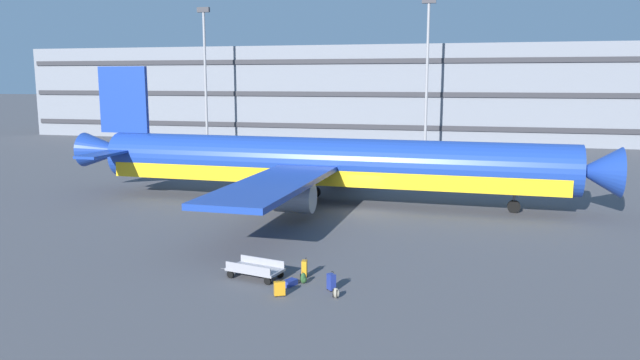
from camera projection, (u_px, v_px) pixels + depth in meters
ground_plane at (363, 210)px, 43.80m from camera, size 600.00×600.00×0.00m
terminal_structure at (423, 93)px, 94.65m from camera, size 128.46×15.17×14.36m
airliner at (322, 164)px, 46.14m from camera, size 41.79×33.84×10.36m
light_mast_far_left at (205, 65)px, 87.08m from camera, size 1.80×0.50×19.40m
light_mast_left at (427, 62)px, 79.61m from camera, size 1.80×0.50×19.73m
suitcase_small at (331, 282)px, 27.01m from camera, size 0.46×0.47×0.86m
suitcase_black at (304, 268)px, 28.82m from camera, size 0.29×0.41×0.95m
suitcase_purple at (280, 288)px, 26.31m from camera, size 0.53×0.42×0.78m
suitcase_navy at (290, 283)px, 27.71m from camera, size 0.64×0.79×0.27m
backpack_large at (336, 293)px, 26.14m from camera, size 0.38×0.30×0.50m
backpack_upright at (304, 278)px, 27.95m from camera, size 0.36×0.38×0.57m
baggage_cart at (255, 269)px, 28.72m from camera, size 3.37×1.88×0.82m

